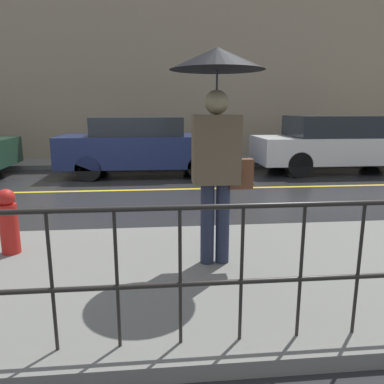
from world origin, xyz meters
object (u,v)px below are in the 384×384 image
Objects in this scene: car_navy at (144,146)px; fire_hydrant at (9,222)px; pedestrian at (217,109)px; car_white at (338,144)px.

car_navy reaches higher than fire_hydrant.
pedestrian is 6.32m from car_navy.
pedestrian is 2.58m from fire_hydrant.
fire_hydrant is (-2.23, 0.48, -1.22)m from pedestrian.
pedestrian is at bearing -12.19° from fire_hydrant.
pedestrian is at bearing -81.72° from car_navy.
car_navy is 5.86m from fire_hydrant.
pedestrian reaches higher than fire_hydrant.
pedestrian is at bearing -125.40° from car_white.
fire_hydrant is (-6.62, -5.70, -0.28)m from car_white.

